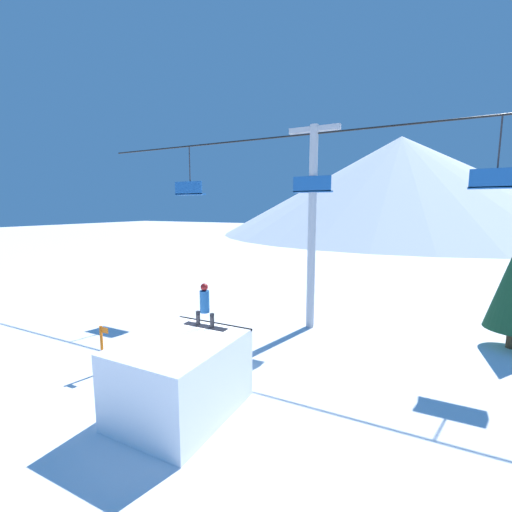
# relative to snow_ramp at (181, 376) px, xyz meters

# --- Properties ---
(ground_plane) EXTENTS (220.00, 220.00, 0.00)m
(ground_plane) POSITION_rel_snow_ramp_xyz_m (-0.45, 0.27, -1.07)
(ground_plane) COLOR white
(mountain_ridge) EXTENTS (78.19, 78.19, 21.44)m
(mountain_ridge) POSITION_rel_snow_ramp_xyz_m (-0.45, 76.77, 9.65)
(mountain_ridge) COLOR silver
(mountain_ridge) RESTS_ON ground_plane
(snow_ramp) EXTENTS (2.77, 3.51, 2.14)m
(snow_ramp) POSITION_rel_snow_ramp_xyz_m (0.00, 0.00, 0.00)
(snow_ramp) COLOR white
(snow_ramp) RESTS_ON ground_plane
(snowboarder) EXTENTS (1.51, 0.30, 1.39)m
(snowboarder) POSITION_rel_snow_ramp_xyz_m (-0.02, 1.25, 1.76)
(snowboarder) COLOR black
(snowboarder) RESTS_ON snow_ramp
(chairlift) EXTENTS (25.08, 0.44, 9.60)m
(chairlift) POSITION_rel_snow_ramp_xyz_m (1.09, 8.48, 4.80)
(chairlift) COLOR #B2B2B7
(chairlift) RESTS_ON ground_plane
(trail_marker) EXTENTS (0.41, 0.10, 1.72)m
(trail_marker) POSITION_rel_snow_ramp_xyz_m (-4.02, 0.63, -0.16)
(trail_marker) COLOR orange
(trail_marker) RESTS_ON ground_plane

